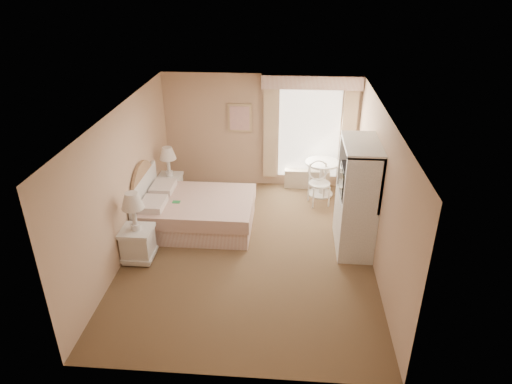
# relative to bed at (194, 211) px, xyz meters

# --- Properties ---
(room) EXTENTS (4.21, 5.51, 2.51)m
(room) POSITION_rel_bed_xyz_m (1.12, -0.72, 0.92)
(room) COLOR brown
(room) RESTS_ON ground
(window) EXTENTS (2.05, 0.22, 2.51)m
(window) POSITION_rel_bed_xyz_m (2.17, 1.93, 1.01)
(window) COLOR white
(window) RESTS_ON room
(framed_art) EXTENTS (0.52, 0.04, 0.62)m
(framed_art) POSITION_rel_bed_xyz_m (0.67, 1.99, 1.22)
(framed_art) COLOR tan
(framed_art) RESTS_ON room
(bed) EXTENTS (2.08, 1.57, 1.39)m
(bed) POSITION_rel_bed_xyz_m (0.00, 0.00, 0.00)
(bed) COLOR tan
(bed) RESTS_ON room
(nightstand_near) EXTENTS (0.51, 0.51, 1.25)m
(nightstand_near) POSITION_rel_bed_xyz_m (-0.72, -1.14, 0.14)
(nightstand_near) COLOR white
(nightstand_near) RESTS_ON room
(nightstand_far) EXTENTS (0.48, 0.48, 1.17)m
(nightstand_far) POSITION_rel_bed_xyz_m (-0.72, 1.08, 0.11)
(nightstand_far) COLOR white
(nightstand_far) RESTS_ON room
(round_table) EXTENTS (0.72, 0.72, 0.76)m
(round_table) POSITION_rel_bed_xyz_m (2.47, 1.58, 0.17)
(round_table) COLOR silver
(round_table) RESTS_ON room
(cafe_chair) EXTENTS (0.54, 0.54, 0.91)m
(cafe_chair) POSITION_rel_bed_xyz_m (2.39, 1.19, 0.19)
(cafe_chair) COLOR silver
(cafe_chair) RESTS_ON room
(armoire) EXTENTS (0.59, 1.17, 1.95)m
(armoire) POSITION_rel_bed_xyz_m (2.94, -0.42, 0.47)
(armoire) COLOR white
(armoire) RESTS_ON room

